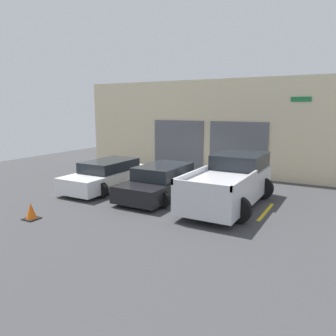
% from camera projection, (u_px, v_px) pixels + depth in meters
% --- Properties ---
extents(ground_plane, '(28.00, 28.00, 0.00)m').
position_uv_depth(ground_plane, '(186.00, 185.00, 15.34)').
color(ground_plane, '#3D3D3F').
extents(shophouse_building, '(16.08, 0.68, 5.06)m').
position_uv_depth(shophouse_building, '(213.00, 128.00, 17.71)').
color(shophouse_building, beige).
rests_on(shophouse_building, ground).
extents(pickup_truck, '(2.61, 5.15, 1.79)m').
position_uv_depth(pickup_truck, '(230.00, 182.00, 12.16)').
color(pickup_truck, silver).
rests_on(pickup_truck, ground).
extents(sedan_white, '(2.21, 4.59, 1.26)m').
position_uv_depth(sedan_white, '(109.00, 175.00, 14.71)').
color(sedan_white, white).
rests_on(sedan_white, ground).
extents(sedan_side, '(2.26, 4.48, 1.28)m').
position_uv_depth(sedan_side, '(162.00, 182.00, 13.37)').
color(sedan_side, black).
rests_on(sedan_side, ground).
extents(parking_stripe_far_left, '(0.12, 2.20, 0.01)m').
position_uv_depth(parking_stripe_far_left, '(85.00, 185.00, 15.46)').
color(parking_stripe_far_left, gold).
rests_on(parking_stripe_far_left, ground).
extents(parking_stripe_left, '(0.12, 2.20, 0.01)m').
position_uv_depth(parking_stripe_left, '(134.00, 192.00, 14.12)').
color(parking_stripe_left, gold).
rests_on(parking_stripe_left, ground).
extents(parking_stripe_centre, '(0.12, 2.20, 0.01)m').
position_uv_depth(parking_stripe_centre, '(193.00, 201.00, 12.78)').
color(parking_stripe_centre, gold).
rests_on(parking_stripe_centre, ground).
extents(parking_stripe_right, '(0.12, 2.20, 0.01)m').
position_uv_depth(parking_stripe_right, '(266.00, 212.00, 11.44)').
color(parking_stripe_right, gold).
rests_on(parking_stripe_right, ground).
extents(traffic_cone, '(0.47, 0.47, 0.55)m').
position_uv_depth(traffic_cone, '(31.00, 212.00, 10.63)').
color(traffic_cone, black).
rests_on(traffic_cone, ground).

